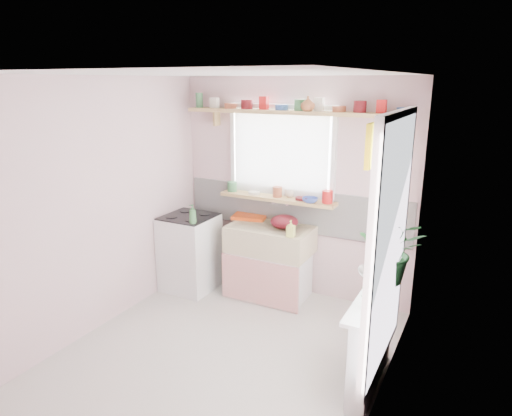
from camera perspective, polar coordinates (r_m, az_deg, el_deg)
The scene contains 19 objects.
room at distance 4.35m, azimuth 8.95°, elevation 1.08°, with size 3.20×3.20×3.20m.
sink_unit at distance 5.32m, azimuth 1.72°, elevation -6.67°, with size 0.95×0.65×1.11m.
cooker at distance 5.57m, azimuth -8.27°, elevation -5.46°, with size 0.58×0.58×0.93m.
radiator_ledge at distance 3.98m, azimuth 14.19°, elevation -15.94°, with size 0.22×0.95×0.78m.
windowsill at distance 5.25m, azimuth 2.67°, elevation 1.19°, with size 1.40×0.22×0.04m, color tan.
pine_shelf at distance 5.03m, azimuth 4.35°, elevation 11.84°, with size 2.52×0.24×0.04m, color tan.
shelf_crockery at distance 5.04m, azimuth 3.90°, elevation 12.70°, with size 2.47×0.11×0.12m.
sill_crockery at distance 5.23m, azimuth 2.68°, elevation 2.00°, with size 1.35×0.11×0.12m.
dish_tray at distance 5.50m, azimuth -0.76°, elevation -1.05°, with size 0.39×0.29×0.04m, color #E64C14.
colander at distance 5.13m, azimuth 3.56°, elevation -1.70°, with size 0.32×0.32×0.14m, color #580F19.
jade_plant at distance 4.04m, azimuth 16.61°, elevation -5.03°, with size 0.53×0.46×0.59m, color #26602B.
fruit_bowl at distance 4.15m, azimuth 14.71°, elevation -8.11°, with size 0.30×0.30×0.07m, color white.
herb_pot at distance 3.62m, azimuth 13.82°, elevation -10.72°, with size 0.10×0.07×0.19m, color #326628.
soap_bottle_sink at distance 4.84m, azimuth 4.37°, elevation -2.57°, with size 0.08×0.08×0.18m, color #D7E264.
sill_cup at distance 5.24m, azimuth 4.26°, elevation 1.86°, with size 0.12×0.12×0.09m, color beige.
sill_bowl at distance 5.03m, azimuth 6.77°, elevation 1.00°, with size 0.17×0.17×0.05m, color #354EAE.
shelf_vase at distance 4.88m, azimuth 6.50°, elevation 12.83°, with size 0.15×0.15×0.16m, color #A25B32.
cooker_bottle at distance 5.10m, azimuth -7.93°, elevation -0.76°, with size 0.08×0.08×0.22m, color #3C7841.
fruit at distance 4.13m, azimuth 14.87°, elevation -7.32°, with size 0.20×0.14×0.10m.
Camera 1 is at (1.98, -3.14, 2.45)m, focal length 32.00 mm.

